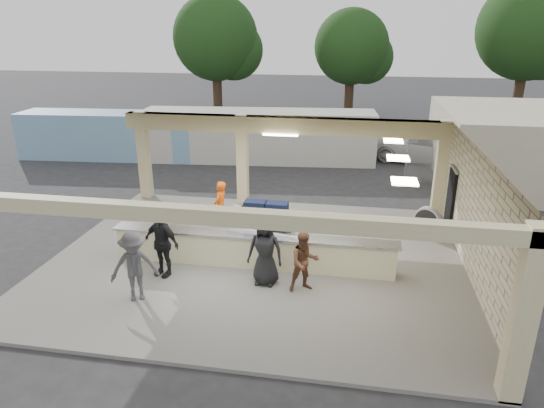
% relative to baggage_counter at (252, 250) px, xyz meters
% --- Properties ---
extents(ground, '(120.00, 120.00, 0.00)m').
position_rel_baggage_counter_xyz_m(ground, '(0.00, 0.50, -0.59)').
color(ground, '#262628').
rests_on(ground, ground).
extents(pavilion, '(12.01, 10.00, 3.55)m').
position_rel_baggage_counter_xyz_m(pavilion, '(0.21, 1.16, 0.76)').
color(pavilion, slate).
rests_on(pavilion, ground).
extents(baggage_counter, '(8.20, 0.58, 0.98)m').
position_rel_baggage_counter_xyz_m(baggage_counter, '(0.00, 0.00, 0.00)').
color(baggage_counter, beige).
rests_on(baggage_counter, pavilion).
extents(luggage_cart, '(3.06, 2.26, 1.61)m').
position_rel_baggage_counter_xyz_m(luggage_cart, '(0.02, 1.02, 0.38)').
color(luggage_cart, silver).
rests_on(luggage_cart, pavilion).
extents(drum_fan, '(0.87, 0.58, 0.92)m').
position_rel_baggage_counter_xyz_m(drum_fan, '(5.20, 3.30, 0.00)').
color(drum_fan, silver).
rests_on(drum_fan, pavilion).
extents(baggage_handler, '(0.45, 0.68, 1.74)m').
position_rel_baggage_counter_xyz_m(baggage_handler, '(-1.58, 2.31, 0.38)').
color(baggage_handler, '#E0510B').
rests_on(baggage_handler, pavilion).
extents(passenger_a, '(0.86, 0.62, 1.61)m').
position_rel_baggage_counter_xyz_m(passenger_a, '(1.61, -1.09, 0.32)').
color(passenger_a, brown).
rests_on(passenger_a, pavilion).
extents(passenger_b, '(1.20, 0.75, 1.92)m').
position_rel_baggage_counter_xyz_m(passenger_b, '(-2.33, -0.93, 0.47)').
color(passenger_b, black).
rests_on(passenger_b, pavilion).
extents(passenger_c, '(1.24, 0.89, 1.82)m').
position_rel_baggage_counter_xyz_m(passenger_c, '(-2.50, -2.27, 0.42)').
color(passenger_c, '#48474C').
rests_on(passenger_c, pavilion).
extents(passenger_d, '(0.96, 0.46, 1.92)m').
position_rel_baggage_counter_xyz_m(passenger_d, '(0.55, -0.91, 0.47)').
color(passenger_d, black).
rests_on(passenger_d, pavilion).
extents(car_white_a, '(5.74, 3.86, 1.50)m').
position_rel_baggage_counter_xyz_m(car_white_a, '(6.43, 13.12, 0.16)').
color(car_white_a, silver).
rests_on(car_white_a, ground).
extents(car_dark, '(4.77, 2.71, 1.50)m').
position_rel_baggage_counter_xyz_m(car_dark, '(6.78, 14.83, 0.16)').
color(car_dark, black).
rests_on(car_dark, ground).
extents(container_white, '(12.08, 3.45, 2.58)m').
position_rel_baggage_counter_xyz_m(container_white, '(-2.27, 12.01, 0.70)').
color(container_white, beige).
rests_on(container_white, ground).
extents(container_blue, '(9.38, 2.94, 2.40)m').
position_rel_baggage_counter_xyz_m(container_blue, '(-10.18, 11.26, 0.61)').
color(container_blue, '#80ADCC').
rests_on(container_blue, ground).
extents(tree_left, '(6.60, 6.30, 9.00)m').
position_rel_baggage_counter_xyz_m(tree_left, '(-7.68, 24.66, 5.00)').
color(tree_left, '#382619').
rests_on(tree_left, ground).
extents(tree_mid, '(6.00, 5.60, 8.00)m').
position_rel_baggage_counter_xyz_m(tree_mid, '(2.32, 26.66, 4.38)').
color(tree_mid, '#382619').
rests_on(tree_mid, ground).
extents(tree_right, '(7.20, 7.00, 10.00)m').
position_rel_baggage_counter_xyz_m(tree_right, '(14.32, 25.66, 5.63)').
color(tree_right, '#382619').
rests_on(tree_right, ground).
extents(adjacent_building, '(6.00, 8.00, 3.20)m').
position_rel_baggage_counter_xyz_m(adjacent_building, '(9.50, 10.50, 1.01)').
color(adjacent_building, beige).
rests_on(adjacent_building, ground).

